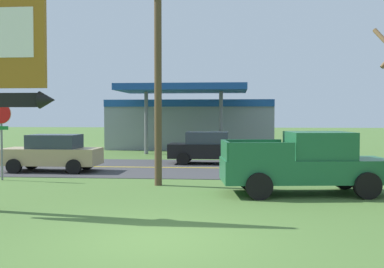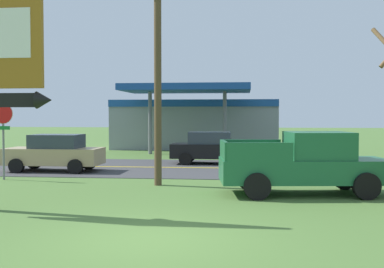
{
  "view_description": "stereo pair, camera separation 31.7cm",
  "coord_description": "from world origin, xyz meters",
  "px_view_note": "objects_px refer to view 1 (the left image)",
  "views": [
    {
      "loc": [
        1.56,
        -9.35,
        2.47
      ],
      "look_at": [
        0.0,
        8.0,
        1.8
      ],
      "focal_mm": 44.84,
      "sensor_mm": 36.0,
      "label": 1
    },
    {
      "loc": [
        1.88,
        -9.31,
        2.47
      ],
      "look_at": [
        0.0,
        8.0,
        1.8
      ],
      "focal_mm": 44.84,
      "sensor_mm": 36.0,
      "label": 2
    }
  ],
  "objects_px": {
    "pickup_green_parked_on_lawn": "(307,163)",
    "car_black_near_lane": "(210,148)",
    "utility_pole": "(158,56)",
    "gas_station": "(191,123)",
    "stop_sign": "(1,127)",
    "car_tan_far_lane": "(52,153)"
  },
  "relations": [
    {
      "from": "stop_sign",
      "to": "car_black_near_lane",
      "type": "distance_m",
      "value": 10.28
    },
    {
      "from": "gas_station",
      "to": "car_black_near_lane",
      "type": "height_order",
      "value": "gas_station"
    },
    {
      "from": "utility_pole",
      "to": "gas_station",
      "type": "relative_size",
      "value": 0.71
    },
    {
      "from": "utility_pole",
      "to": "car_black_near_lane",
      "type": "bearing_deg",
      "value": 79.51
    },
    {
      "from": "pickup_green_parked_on_lawn",
      "to": "utility_pole",
      "type": "bearing_deg",
      "value": 163.78
    },
    {
      "from": "car_tan_far_lane",
      "to": "car_black_near_lane",
      "type": "bearing_deg",
      "value": 30.83
    },
    {
      "from": "utility_pole",
      "to": "pickup_green_parked_on_lawn",
      "type": "relative_size",
      "value": 1.58
    },
    {
      "from": "pickup_green_parked_on_lawn",
      "to": "car_black_near_lane",
      "type": "distance_m",
      "value": 9.74
    },
    {
      "from": "stop_sign",
      "to": "gas_station",
      "type": "xyz_separation_m",
      "value": [
        5.59,
        18.52,
        -0.08
      ]
    },
    {
      "from": "gas_station",
      "to": "car_black_near_lane",
      "type": "xyz_separation_m",
      "value": [
        2.0,
        -11.68,
        -1.11
      ]
    },
    {
      "from": "utility_pole",
      "to": "gas_station",
      "type": "height_order",
      "value": "utility_pole"
    },
    {
      "from": "stop_sign",
      "to": "car_black_near_lane",
      "type": "height_order",
      "value": "stop_sign"
    },
    {
      "from": "utility_pole",
      "to": "car_black_near_lane",
      "type": "relative_size",
      "value": 2.03
    },
    {
      "from": "stop_sign",
      "to": "pickup_green_parked_on_lawn",
      "type": "height_order",
      "value": "stop_sign"
    },
    {
      "from": "gas_station",
      "to": "stop_sign",
      "type": "bearing_deg",
      "value": -106.79
    },
    {
      "from": "pickup_green_parked_on_lawn",
      "to": "car_black_near_lane",
      "type": "xyz_separation_m",
      "value": [
        -3.54,
        9.07,
        -0.13
      ]
    },
    {
      "from": "gas_station",
      "to": "car_tan_far_lane",
      "type": "height_order",
      "value": "gas_station"
    },
    {
      "from": "pickup_green_parked_on_lawn",
      "to": "car_black_near_lane",
      "type": "height_order",
      "value": "pickup_green_parked_on_lawn"
    },
    {
      "from": "utility_pole",
      "to": "pickup_green_parked_on_lawn",
      "type": "bearing_deg",
      "value": -16.22
    },
    {
      "from": "utility_pole",
      "to": "car_black_near_lane",
      "type": "distance_m",
      "value": 8.61
    },
    {
      "from": "gas_station",
      "to": "car_tan_far_lane",
      "type": "xyz_separation_m",
      "value": [
        -4.7,
        -15.68,
        -1.11
      ]
    },
    {
      "from": "pickup_green_parked_on_lawn",
      "to": "car_black_near_lane",
      "type": "bearing_deg",
      "value": 111.34
    }
  ]
}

